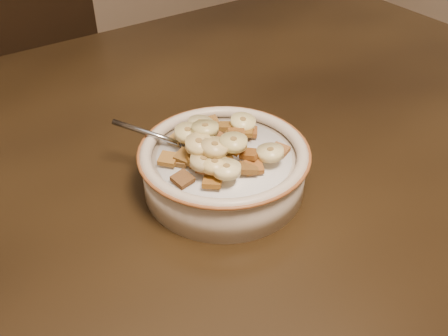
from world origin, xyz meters
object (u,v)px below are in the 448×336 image
spoon (199,149)px  cereal_bowl (224,172)px  chair (60,146)px  table (178,167)px

spoon → cereal_bowl: bearing=90.0°
chair → spoon: size_ratio=21.35×
table → spoon: size_ratio=30.09×
spoon → chair: bearing=-125.9°
table → cereal_bowl: size_ratio=7.22×
table → spoon: (-0.00, -0.07, 0.07)m
chair → spoon: (0.05, -0.56, 0.30)m
table → spoon: spoon is taller
chair → cereal_bowl: (0.07, -0.58, 0.28)m
table → cereal_bowl: bearing=-81.5°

